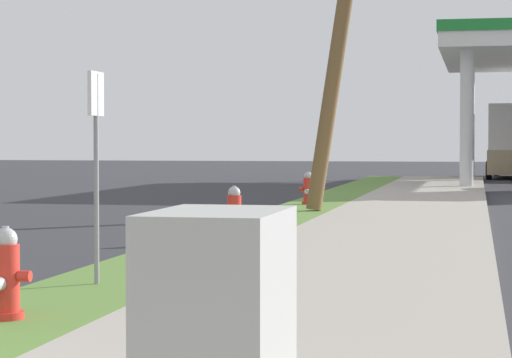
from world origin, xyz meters
TOP-DOWN VIEW (x-y plane):
  - fire_hydrant_nearest at (0.67, 3.47)m, footprint 0.42×0.38m
  - fire_hydrant_second at (0.71, 11.52)m, footprint 0.42×0.38m
  - fire_hydrant_third at (0.60, 19.54)m, footprint 0.42×0.37m
  - street_sign_post at (0.65, 5.63)m, footprint 0.05×0.36m

SIDE VIEW (x-z plane):
  - fire_hydrant_nearest at x=0.67m, z-range 0.07..0.82m
  - fire_hydrant_second at x=0.71m, z-range 0.07..0.82m
  - fire_hydrant_third at x=0.60m, z-range 0.07..0.82m
  - street_sign_post at x=0.65m, z-range 0.57..2.69m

